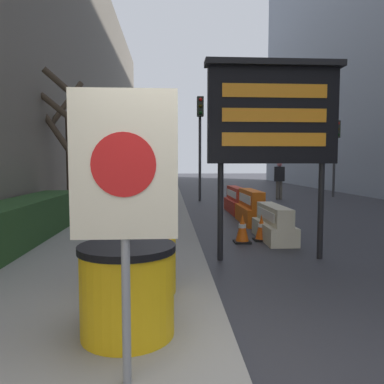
# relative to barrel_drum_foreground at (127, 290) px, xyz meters

# --- Properties ---
(building_left_facade) EXTENTS (0.40, 50.40, 11.50)m
(building_left_facade) POSITION_rel_barrel_drum_foreground_xyz_m (-3.31, 9.14, 5.20)
(building_left_facade) COLOR gray
(building_left_facade) RESTS_ON ground_plane
(hedge_strip) EXTENTS (0.90, 6.62, 0.80)m
(hedge_strip) POSITION_rel_barrel_drum_foreground_xyz_m (-2.51, 3.66, -0.01)
(hedge_strip) COLOR #284C23
(hedge_strip) RESTS_ON sidewalk_left
(bare_tree) EXTENTS (2.18, 2.29, 4.11)m
(bare_tree) POSITION_rel_barrel_drum_foreground_xyz_m (-2.51, 7.85, 1.58)
(bare_tree) COLOR #4C3D2D
(bare_tree) RESTS_ON sidewalk_left
(barrel_drum_foreground) EXTENTS (0.86, 0.86, 0.81)m
(barrel_drum_foreground) POSITION_rel_barrel_drum_foreground_xyz_m (0.00, 0.00, 0.00)
(barrel_drum_foreground) COLOR yellow
(barrel_drum_foreground) RESTS_ON sidewalk_left
(barrel_drum_middle) EXTENTS (0.86, 0.86, 0.81)m
(barrel_drum_middle) POSITION_rel_barrel_drum_foreground_xyz_m (0.03, 1.10, 0.00)
(barrel_drum_middle) COLOR yellow
(barrel_drum_middle) RESTS_ON sidewalk_left
(warning_sign) EXTENTS (0.71, 0.08, 2.00)m
(warning_sign) POSITION_rel_barrel_drum_foreground_xyz_m (0.08, -0.77, 0.98)
(warning_sign) COLOR gray
(warning_sign) RESTS_ON sidewalk_left
(message_board) EXTENTS (2.31, 0.36, 3.35)m
(message_board) POSITION_rel_barrel_drum_foreground_xyz_m (2.11, 3.03, 1.92)
(message_board) COLOR black
(message_board) RESTS_ON ground_plane
(jersey_barrier_cream) EXTENTS (0.59, 1.71, 0.75)m
(jersey_barrier_cream) POSITION_rel_barrel_drum_foreground_xyz_m (2.63, 4.67, -0.21)
(jersey_barrier_cream) COLOR beige
(jersey_barrier_cream) RESTS_ON ground_plane
(jersey_barrier_orange_far) EXTENTS (0.57, 1.83, 0.93)m
(jersey_barrier_orange_far) POSITION_rel_barrel_drum_foreground_xyz_m (2.63, 6.97, -0.14)
(jersey_barrier_orange_far) COLOR orange
(jersey_barrier_orange_far) RESTS_ON ground_plane
(jersey_barrier_red_striped) EXTENTS (0.54, 2.16, 0.86)m
(jersey_barrier_red_striped) POSITION_rel_barrel_drum_foreground_xyz_m (2.63, 9.28, -0.17)
(jersey_barrier_red_striped) COLOR red
(jersey_barrier_red_striped) RESTS_ON ground_plane
(traffic_cone_near) EXTENTS (0.34, 0.34, 0.60)m
(traffic_cone_near) POSITION_rel_barrel_drum_foreground_xyz_m (3.62, 10.79, -0.25)
(traffic_cone_near) COLOR black
(traffic_cone_near) RESTS_ON ground_plane
(traffic_cone_mid) EXTENTS (0.32, 0.32, 0.57)m
(traffic_cone_mid) POSITION_rel_barrel_drum_foreground_xyz_m (2.34, 4.59, -0.27)
(traffic_cone_mid) COLOR black
(traffic_cone_mid) RESTS_ON ground_plane
(traffic_cone_far) EXTENTS (0.34, 0.34, 0.62)m
(traffic_cone_far) POSITION_rel_barrel_drum_foreground_xyz_m (1.89, 4.41, -0.25)
(traffic_cone_far) COLOR black
(traffic_cone_far) RESTS_ON ground_plane
(traffic_light_near_curb) EXTENTS (0.28, 0.44, 4.53)m
(traffic_light_near_curb) POSITION_rel_barrel_drum_foreground_xyz_m (1.71, 13.13, 2.71)
(traffic_light_near_curb) COLOR #2D2D30
(traffic_light_near_curb) RESTS_ON ground_plane
(traffic_light_far_side) EXTENTS (0.28, 0.44, 3.75)m
(traffic_light_far_side) POSITION_rel_barrel_drum_foreground_xyz_m (8.52, 14.77, 2.18)
(traffic_light_far_side) COLOR #2D2D30
(traffic_light_far_side) RESTS_ON ground_plane
(pedestrian_worker) EXTENTS (0.50, 0.35, 1.74)m
(pedestrian_worker) POSITION_rel_barrel_drum_foreground_xyz_m (5.42, 13.70, 0.48)
(pedestrian_worker) COLOR #514C42
(pedestrian_worker) RESTS_ON ground_plane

